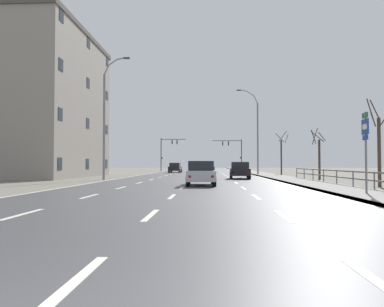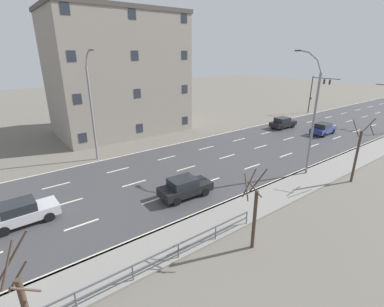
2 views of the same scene
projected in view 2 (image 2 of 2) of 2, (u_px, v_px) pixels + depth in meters
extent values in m
cube|color=#666056|center=(276.00, 143.00, 34.45)|extent=(160.00, 160.00, 0.12)
cube|color=#3D3D3F|center=(327.00, 128.00, 41.19)|extent=(14.00, 120.00, 0.02)
cube|color=beige|center=(56.00, 186.00, 23.29)|extent=(0.16, 2.20, 0.01)
cube|color=beige|center=(118.00, 170.00, 26.34)|extent=(0.16, 2.20, 0.01)
cube|color=beige|center=(167.00, 158.00, 29.38)|extent=(0.16, 2.20, 0.01)
cube|color=beige|center=(206.00, 148.00, 32.43)|extent=(0.16, 2.20, 0.01)
cube|color=beige|center=(239.00, 140.00, 35.47)|extent=(0.16, 2.20, 0.01)
cube|color=beige|center=(267.00, 133.00, 38.52)|extent=(0.16, 2.20, 0.01)
cube|color=beige|center=(290.00, 127.00, 41.56)|extent=(0.16, 2.20, 0.01)
cube|color=beige|center=(311.00, 122.00, 44.61)|extent=(0.16, 2.20, 0.01)
cube|color=beige|center=(328.00, 117.00, 47.65)|extent=(0.16, 2.20, 0.01)
cube|color=beige|center=(344.00, 113.00, 50.70)|extent=(0.16, 2.20, 0.01)
cube|color=beige|center=(358.00, 110.00, 53.74)|extent=(0.16, 2.20, 0.01)
cube|color=beige|center=(370.00, 107.00, 56.79)|extent=(0.16, 2.20, 0.01)
cube|color=beige|center=(381.00, 104.00, 59.83)|extent=(0.16, 2.20, 0.01)
cube|color=beige|center=(67.00, 203.00, 20.66)|extent=(0.16, 2.20, 0.01)
cube|color=beige|center=(134.00, 183.00, 23.70)|extent=(0.16, 2.20, 0.01)
cube|color=beige|center=(186.00, 168.00, 26.75)|extent=(0.16, 2.20, 0.01)
cube|color=beige|center=(227.00, 156.00, 29.80)|extent=(0.16, 2.20, 0.01)
cube|color=beige|center=(261.00, 147.00, 32.84)|extent=(0.16, 2.20, 0.01)
cube|color=beige|center=(288.00, 139.00, 35.89)|extent=(0.16, 2.20, 0.01)
cube|color=beige|center=(312.00, 132.00, 38.93)|extent=(0.16, 2.20, 0.01)
cube|color=beige|center=(332.00, 126.00, 41.98)|extent=(0.16, 2.20, 0.01)
cube|color=beige|center=(349.00, 121.00, 45.02)|extent=(0.16, 2.20, 0.01)
cube|color=beige|center=(364.00, 117.00, 48.07)|extent=(0.16, 2.20, 0.01)
cube|color=beige|center=(378.00, 113.00, 51.11)|extent=(0.16, 2.20, 0.01)
cube|color=beige|center=(82.00, 225.00, 18.03)|extent=(0.16, 2.20, 0.01)
cube|color=beige|center=(155.00, 200.00, 21.07)|extent=(0.16, 2.20, 0.01)
cube|color=beige|center=(210.00, 181.00, 24.12)|extent=(0.16, 2.20, 0.01)
cube|color=beige|center=(252.00, 167.00, 27.16)|extent=(0.16, 2.20, 0.01)
cube|color=beige|center=(286.00, 155.00, 30.21)|extent=(0.16, 2.20, 0.01)
cube|color=beige|center=(314.00, 146.00, 33.26)|extent=(0.16, 2.20, 0.01)
cube|color=beige|center=(337.00, 138.00, 36.30)|extent=(0.16, 2.20, 0.01)
cube|color=beige|center=(356.00, 131.00, 39.35)|extent=(0.16, 2.20, 0.01)
cube|color=beige|center=(373.00, 125.00, 42.39)|extent=(0.16, 2.20, 0.01)
cube|color=beige|center=(378.00, 138.00, 36.04)|extent=(0.16, 120.00, 0.01)
cube|color=beige|center=(287.00, 119.00, 46.34)|extent=(0.16, 120.00, 0.01)
cube|color=slate|center=(380.00, 138.00, 35.85)|extent=(0.16, 120.00, 0.12)
cylinder|color=#515459|center=(76.00, 301.00, 11.92)|extent=(0.07, 0.07, 1.00)
cylinder|color=#515459|center=(133.00, 274.00, 13.41)|extent=(0.07, 0.07, 1.00)
cylinder|color=#515459|center=(178.00, 251.00, 14.90)|extent=(0.07, 0.07, 1.00)
cylinder|color=#515459|center=(216.00, 233.00, 16.39)|extent=(0.07, 0.07, 1.00)
cylinder|color=#515459|center=(247.00, 218.00, 17.88)|extent=(0.07, 0.07, 1.00)
cylinder|color=slate|center=(313.00, 127.00, 24.02)|extent=(0.20, 0.20, 8.94)
cylinder|color=slate|center=(319.00, 66.00, 22.50)|extent=(0.54, 0.11, 0.99)
cylinder|color=slate|center=(313.00, 56.00, 22.72)|extent=(0.91, 0.11, 0.68)
cylinder|color=slate|center=(304.00, 51.00, 23.29)|extent=(1.04, 0.11, 0.29)
cube|color=#333335|center=(298.00, 51.00, 23.66)|extent=(0.56, 0.24, 0.12)
cylinder|color=slate|center=(92.00, 115.00, 27.57)|extent=(0.20, 0.20, 9.25)
cylinder|color=slate|center=(86.00, 62.00, 25.71)|extent=(0.47, 0.11, 0.84)
cylinder|color=slate|center=(87.00, 54.00, 25.08)|extent=(0.78, 0.11, 0.59)
cylinder|color=slate|center=(90.00, 50.00, 24.37)|extent=(0.88, 0.11, 0.26)
cube|color=#333335|center=(91.00, 50.00, 24.04)|extent=(0.56, 0.24, 0.12)
cylinder|color=#38383A|center=(310.00, 95.00, 50.39)|extent=(0.18, 0.18, 6.50)
cylinder|color=#38383A|center=(326.00, 78.00, 47.53)|extent=(4.87, 0.12, 0.12)
cube|color=black|center=(324.00, 82.00, 47.91)|extent=(0.20, 0.28, 0.80)
sphere|color=red|center=(324.00, 80.00, 47.73)|extent=(0.14, 0.14, 0.14)
sphere|color=#2D2D2D|center=(324.00, 82.00, 47.82)|extent=(0.14, 0.14, 0.14)
sphere|color=#2D2D2D|center=(324.00, 83.00, 47.91)|extent=(0.14, 0.14, 0.14)
cube|color=black|center=(330.00, 82.00, 47.17)|extent=(0.20, 0.28, 0.80)
sphere|color=red|center=(330.00, 81.00, 47.00)|extent=(0.14, 0.14, 0.14)
sphere|color=#2D2D2D|center=(329.00, 82.00, 47.09)|extent=(0.14, 0.14, 0.14)
sphere|color=#2D2D2D|center=(329.00, 84.00, 47.18)|extent=(0.14, 0.14, 0.14)
cube|color=black|center=(311.00, 98.00, 50.42)|extent=(0.18, 0.12, 0.32)
cube|color=black|center=(186.00, 189.00, 21.41)|extent=(1.95, 4.18, 0.64)
cube|color=black|center=(183.00, 182.00, 21.07)|extent=(1.65, 2.07, 0.60)
cube|color=slate|center=(193.00, 179.00, 21.58)|extent=(1.41, 0.15, 0.51)
cylinder|color=black|center=(205.00, 192.00, 21.56)|extent=(0.25, 0.67, 0.66)
cylinder|color=black|center=(193.00, 184.00, 22.82)|extent=(0.25, 0.67, 0.66)
cylinder|color=black|center=(177.00, 201.00, 20.22)|extent=(0.25, 0.67, 0.66)
cylinder|color=black|center=(166.00, 193.00, 21.48)|extent=(0.25, 0.67, 0.66)
cube|color=red|center=(158.00, 192.00, 20.85)|extent=(0.16, 0.05, 0.14)
cube|color=red|center=(167.00, 200.00, 19.83)|extent=(0.16, 0.05, 0.14)
cube|color=navy|center=(323.00, 130.00, 37.68)|extent=(1.98, 4.19, 0.64)
cube|color=black|center=(323.00, 125.00, 37.31)|extent=(1.66, 2.08, 0.60)
cube|color=slate|center=(326.00, 124.00, 37.89)|extent=(1.41, 0.16, 0.51)
cylinder|color=black|center=(333.00, 131.00, 37.97)|extent=(0.26, 0.67, 0.66)
cylinder|color=black|center=(321.00, 129.00, 39.14)|extent=(0.26, 0.67, 0.66)
cylinder|color=black|center=(324.00, 135.00, 36.44)|extent=(0.26, 0.67, 0.66)
cylinder|color=black|center=(312.00, 132.00, 37.60)|extent=(0.26, 0.67, 0.66)
cube|color=red|center=(311.00, 131.00, 36.93)|extent=(0.16, 0.05, 0.14)
cube|color=red|center=(321.00, 133.00, 35.98)|extent=(0.16, 0.05, 0.14)
cube|color=#B7B7BC|center=(24.00, 214.00, 18.07)|extent=(1.88, 4.15, 0.64)
cube|color=black|center=(18.00, 207.00, 17.71)|extent=(1.62, 2.04, 0.60)
cube|color=slate|center=(34.00, 202.00, 18.27)|extent=(1.41, 0.12, 0.51)
cylinder|color=black|center=(49.00, 217.00, 18.33)|extent=(0.24, 0.67, 0.66)
cylinder|color=black|center=(43.00, 207.00, 19.52)|extent=(0.24, 0.67, 0.66)
cylinder|color=black|center=(4.00, 231.00, 16.84)|extent=(0.24, 0.67, 0.66)
cylinder|color=black|center=(0.00, 220.00, 18.03)|extent=(0.24, 0.67, 0.66)
cube|color=black|center=(283.00, 124.00, 40.81)|extent=(1.92, 4.16, 0.64)
cube|color=black|center=(282.00, 120.00, 40.47)|extent=(1.64, 2.06, 0.60)
cube|color=slate|center=(287.00, 119.00, 40.98)|extent=(1.41, 0.13, 0.51)
cylinder|color=black|center=(293.00, 126.00, 40.98)|extent=(0.25, 0.67, 0.66)
cylinder|color=black|center=(284.00, 123.00, 42.23)|extent=(0.25, 0.67, 0.66)
cylinder|color=black|center=(282.00, 128.00, 39.62)|extent=(0.25, 0.67, 0.66)
cylinder|color=black|center=(273.00, 126.00, 40.87)|extent=(0.25, 0.67, 0.66)
cube|color=red|center=(270.00, 125.00, 40.24)|extent=(0.16, 0.05, 0.14)
cube|color=red|center=(278.00, 127.00, 39.22)|extent=(0.16, 0.05, 0.14)
cube|color=gray|center=(118.00, 76.00, 37.35)|extent=(10.66, 16.52, 15.04)
cube|color=#4C4742|center=(113.00, 11.00, 34.70)|extent=(10.87, 16.85, 0.50)
cube|color=#282D38|center=(83.00, 138.00, 31.44)|extent=(0.04, 0.90, 1.10)
cube|color=#282D38|center=(140.00, 128.00, 35.43)|extent=(0.04, 0.90, 1.10)
cube|color=#282D38|center=(185.00, 121.00, 39.41)|extent=(0.04, 0.90, 1.10)
cube|color=#282D38|center=(78.00, 99.00, 29.96)|extent=(0.04, 0.90, 1.10)
cube|color=#282D38|center=(137.00, 93.00, 33.94)|extent=(0.04, 0.90, 1.10)
cube|color=#282D38|center=(185.00, 89.00, 37.92)|extent=(0.04, 0.90, 1.10)
cube|color=#282D38|center=(72.00, 56.00, 28.47)|extent=(0.04, 0.90, 1.10)
cube|color=#282D38|center=(135.00, 56.00, 32.45)|extent=(0.04, 0.90, 1.10)
cube|color=#282D38|center=(184.00, 55.00, 36.43)|extent=(0.04, 0.90, 1.10)
cube|color=#282D38|center=(65.00, 8.00, 26.98)|extent=(0.04, 0.90, 1.10)
cube|color=#282D38|center=(132.00, 14.00, 30.97)|extent=(0.04, 0.90, 1.10)
cube|color=#282D38|center=(184.00, 18.00, 34.95)|extent=(0.04, 0.90, 1.10)
cylinder|color=#423328|center=(13.00, 255.00, 8.46)|extent=(0.14, 1.03, 1.46)
cylinder|color=#423328|center=(26.00, 290.00, 8.13)|extent=(0.29, 0.75, 0.78)
cylinder|color=#423328|center=(7.00, 265.00, 8.23)|extent=(0.40, 0.63, 1.41)
cylinder|color=#423328|center=(18.00, 276.00, 8.54)|extent=(0.10, 0.69, 0.91)
cylinder|color=#423328|center=(254.00, 220.00, 15.39)|extent=(0.20, 0.20, 3.59)
cylinder|color=#423328|center=(246.00, 187.00, 14.64)|extent=(0.99, 0.74, 1.07)
cylinder|color=#423328|center=(258.00, 181.00, 15.05)|extent=(0.73, 0.64, 1.59)
cylinder|color=#423328|center=(255.00, 189.00, 14.38)|extent=(0.74, 0.39, 0.81)
cylinder|color=#423328|center=(249.00, 183.00, 15.04)|extent=(0.16, 1.09, 1.38)
cylinder|color=#423328|center=(356.00, 157.00, 23.33)|extent=(0.20, 0.20, 4.49)
cylinder|color=#423328|center=(372.00, 131.00, 22.02)|extent=(0.19, 1.45, 1.11)
cylinder|color=#423328|center=(356.00, 128.00, 22.42)|extent=(0.97, 0.69, 1.17)
cylinder|color=#423328|center=(369.00, 125.00, 22.44)|extent=(0.97, 0.68, 1.35)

